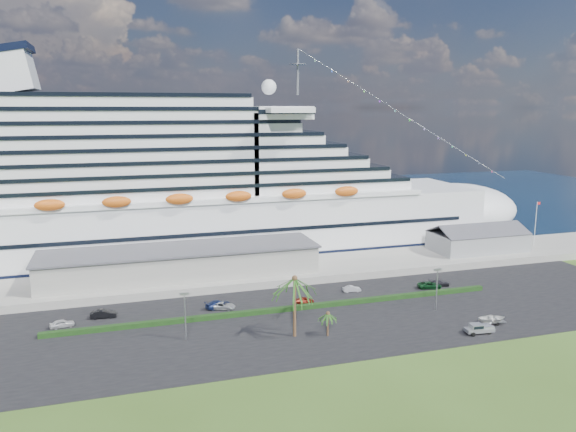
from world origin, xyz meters
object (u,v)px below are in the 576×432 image
object	(u,v)px
pickup_truck	(479,328)
boat_trailer	(493,319)
parked_car_3	(218,304)
cruise_ship	(182,193)

from	to	relation	value
pickup_truck	boat_trailer	xyz separation A→B (m)	(5.01, 2.85, 0.10)
pickup_truck	boat_trailer	world-z (taller)	pickup_truck
parked_car_3	pickup_truck	world-z (taller)	pickup_truck
pickup_truck	parked_car_3	bearing A→B (deg)	147.67
pickup_truck	boat_trailer	bearing A→B (deg)	29.67
boat_trailer	parked_car_3	bearing A→B (deg)	153.35
parked_car_3	cruise_ship	bearing A→B (deg)	-17.00
cruise_ship	pickup_truck	world-z (taller)	cruise_ship
boat_trailer	cruise_ship	bearing A→B (deg)	125.95
parked_car_3	pickup_truck	xyz separation A→B (m)	(40.97, -25.93, 0.23)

